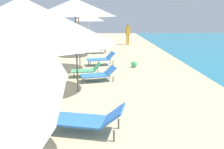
# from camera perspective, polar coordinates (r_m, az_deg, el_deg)

# --- Properties ---
(umbrella_fourth) EXTENTS (2.58, 2.58, 2.73)m
(umbrella_fourth) POSITION_cam_1_polar(r_m,az_deg,el_deg) (3.65, -20.37, 11.92)
(umbrella_fourth) COLOR #4C4C51
(umbrella_fourth) RESTS_ON ground
(lounger_fourth_shoreside) EXTENTS (1.68, 0.98, 0.61)m
(lounger_fourth_shoreside) POSITION_cam_1_polar(r_m,az_deg,el_deg) (5.15, -5.73, -10.45)
(lounger_fourth_shoreside) COLOR blue
(lounger_fourth_shoreside) RESTS_ON ground
(umbrella_fifth) EXTENTS (2.50, 2.50, 2.97)m
(umbrella_fifth) POSITION_cam_1_polar(r_m,az_deg,el_deg) (7.55, -8.79, 15.47)
(umbrella_fifth) COLOR #4C4C51
(umbrella_fifth) RESTS_ON ground
(lounger_fifth_shoreside) EXTENTS (1.41, 0.90, 0.54)m
(lounger_fifth_shoreside) POSITION_cam_1_polar(r_m,az_deg,el_deg) (9.00, -3.15, 0.12)
(lounger_fifth_shoreside) COLOR blue
(lounger_fifth_shoreside) RESTS_ON ground
(umbrella_sixth) EXTENTS (2.52, 2.52, 2.86)m
(umbrella_sixth) POSITION_cam_1_polar(r_m,az_deg,el_deg) (10.76, -8.02, 14.61)
(umbrella_sixth) COLOR olive
(umbrella_sixth) RESTS_ON ground
(lounger_sixth_shoreside) EXTENTS (1.44, 0.94, 0.65)m
(lounger_sixth_shoreside) POSITION_cam_1_polar(r_m,az_deg,el_deg) (11.85, -2.52, 3.84)
(lounger_sixth_shoreside) COLOR blue
(lounger_sixth_shoreside) RESTS_ON ground
(lounger_sixth_inland) EXTENTS (1.24, 0.71, 0.59)m
(lounger_sixth_inland) POSITION_cam_1_polar(r_m,az_deg,el_deg) (9.67, -5.96, 1.18)
(lounger_sixth_inland) COLOR #4CA572
(lounger_sixth_inland) RESTS_ON ground
(umbrella_farthest) EXTENTS (1.82, 1.82, 2.59)m
(umbrella_farthest) POSITION_cam_1_polar(r_m,az_deg,el_deg) (14.45, -5.60, 13.42)
(umbrella_farthest) COLOR silver
(umbrella_farthest) RESTS_ON ground
(lounger_farthest_shoreside) EXTENTS (1.42, 0.75, 0.55)m
(lounger_farthest_shoreside) POSITION_cam_1_polar(r_m,az_deg,el_deg) (15.64, -3.49, 6.11)
(lounger_farthest_shoreside) COLOR blue
(lounger_farthest_shoreside) RESTS_ON ground
(person_walking_near) EXTENTS (0.42, 0.39, 1.73)m
(person_walking_near) POSITION_cam_1_polar(r_m,az_deg,el_deg) (20.09, 3.78, 10.06)
(person_walking_near) COLOR orange
(person_walking_near) RESTS_ON ground
(beach_ball) EXTENTS (0.29, 0.29, 0.29)m
(beach_ball) POSITION_cam_1_polar(r_m,az_deg,el_deg) (11.46, 5.26, 2.45)
(beach_ball) COLOR #3FB266
(beach_ball) RESTS_ON ground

